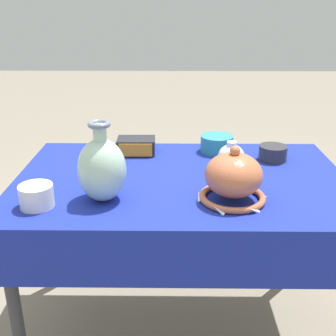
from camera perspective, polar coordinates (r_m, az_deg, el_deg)
ground_plane at (r=1.98m, az=1.56°, el=-20.53°), size 14.00×14.00×0.00m
display_table at (r=1.60m, az=1.80°, el=-3.61°), size 1.24×0.79×0.71m
vase_tall_bulbous at (r=1.38m, az=-8.94°, el=-0.10°), size 0.16×0.16×0.27m
vase_dome_bell at (r=1.39m, az=8.84°, el=-1.44°), size 0.23×0.22×0.20m
mosaic_tile_box at (r=1.82m, az=-4.33°, el=2.99°), size 0.16×0.11×0.07m
jar_round_porcelain at (r=1.67m, az=8.56°, el=1.60°), size 0.10×0.10×0.11m
pot_squat_charcoal at (r=1.79m, az=14.01°, el=1.99°), size 0.11×0.11×0.06m
pot_squat_teal at (r=1.85m, az=6.62°, el=3.28°), size 0.14×0.14×0.07m
pot_squat_ivory at (r=1.41m, az=-17.39°, el=-3.64°), size 0.11×0.11×0.07m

